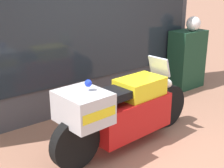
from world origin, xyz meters
name	(u,v)px	position (x,y,z in m)	size (l,w,h in m)	color
ground_plane	(158,150)	(0.00, 0.00, 0.00)	(60.00, 60.00, 0.00)	#8E604C
shop_building	(56,12)	(-0.38, 2.00, 1.72)	(5.25, 0.55, 3.42)	#424247
window_display	(93,77)	(0.35, 2.03, 0.49)	(3.95, 0.30, 2.07)	slate
paramedic_motorcycle	(121,110)	(-0.33, 0.40, 0.55)	(2.44, 0.66, 1.16)	black
utility_cabinet	(187,59)	(2.38, 1.50, 0.61)	(0.74, 0.45, 1.21)	#193D28
white_helmet	(194,24)	(2.41, 1.42, 1.36)	(0.29, 0.29, 0.29)	white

